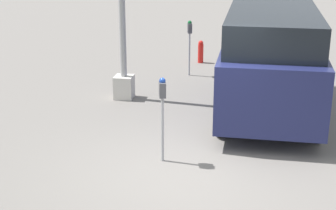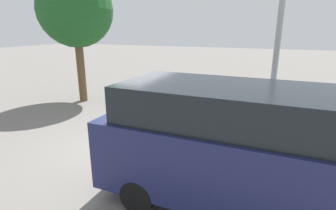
% 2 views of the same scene
% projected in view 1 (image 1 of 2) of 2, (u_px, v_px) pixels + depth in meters
% --- Properties ---
extents(ground_plane, '(80.00, 80.00, 0.00)m').
position_uv_depth(ground_plane, '(185.00, 172.00, 8.68)').
color(ground_plane, slate).
extents(parking_meter_near, '(0.22, 0.16, 1.53)m').
position_uv_depth(parking_meter_near, '(162.00, 100.00, 8.74)').
color(parking_meter_near, '#9E9EA3').
rests_on(parking_meter_near, ground).
extents(parking_meter_far, '(0.22, 0.16, 1.53)m').
position_uv_depth(parking_meter_far, '(190.00, 35.00, 14.02)').
color(parking_meter_far, '#9E9EA3').
rests_on(parking_meter_far, ground).
extents(lamp_post, '(0.44, 0.44, 6.05)m').
position_uv_depth(lamp_post, '(122.00, 17.00, 11.82)').
color(lamp_post, beige).
rests_on(lamp_post, ground).
extents(parked_van, '(4.85, 2.10, 2.28)m').
position_uv_depth(parked_van, '(271.00, 60.00, 11.07)').
color(parked_van, navy).
rests_on(parked_van, ground).
extents(fire_hydrant, '(0.17, 0.17, 0.68)m').
position_uv_depth(fire_hydrant, '(201.00, 52.00, 15.62)').
color(fire_hydrant, red).
rests_on(fire_hydrant, ground).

